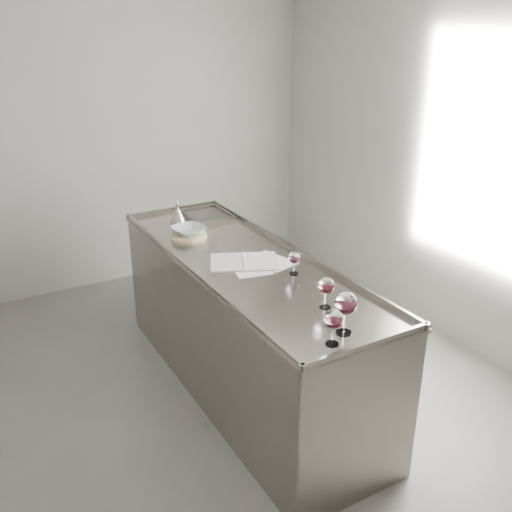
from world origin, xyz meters
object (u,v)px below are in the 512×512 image
counter (245,326)px  notebook (244,262)px  ceramic_bowl (189,230)px  wine_glass_small (294,258)px  wine_glass_left (333,320)px  wine_funnel (178,215)px  wine_glass_right (326,286)px  wine_glass_middle (346,304)px

counter → notebook: 0.47m
ceramic_bowl → wine_glass_small: bearing=-72.0°
wine_glass_left → counter: bearing=83.4°
wine_glass_small → wine_funnel: wine_funnel is taller
wine_glass_right → ceramic_bowl: wine_glass_right is taller
counter → ceramic_bowl: size_ratio=10.79×
notebook → ceramic_bowl: (-0.11, 0.60, 0.04)m
wine_glass_middle → wine_funnel: size_ratio=1.19×
wine_glass_left → notebook: (0.11, 1.06, -0.12)m
wine_glass_middle → wine_funnel: 1.94m
wine_glass_left → wine_glass_small: 0.82m
wine_glass_middle → ceramic_bowl: wine_glass_middle is taller
wine_glass_left → ceramic_bowl: (-0.00, 1.66, -0.08)m
counter → wine_glass_middle: (-0.01, -1.02, 0.62)m
notebook → wine_glass_left: bearing=-70.3°
wine_glass_left → wine_glass_right: (0.19, 0.32, -0.01)m
wine_funnel → wine_glass_left: bearing=-91.5°
counter → wine_glass_middle: wine_glass_middle is taller
counter → wine_funnel: (-0.07, 0.91, 0.52)m
wine_glass_right → ceramic_bowl: (-0.20, 1.34, -0.07)m
wine_glass_small → wine_funnel: bearing=100.9°
wine_glass_left → wine_glass_right: bearing=58.9°
wine_glass_middle → notebook: wine_glass_middle is taller
notebook → wine_funnel: bearing=119.1°
wine_glass_left → wine_glass_right: wine_glass_left is taller
wine_glass_left → wine_glass_small: bearing=69.4°
wine_glass_middle → counter: bearing=89.3°
counter → wine_glass_small: size_ratio=17.12×
wine_glass_middle → wine_glass_right: 0.28m
counter → wine_glass_left: 1.24m
counter → ceramic_bowl: ceramic_bowl is taller
wine_funnel → wine_glass_middle: bearing=-88.2°
counter → notebook: counter is taller
counter → wine_funnel: bearing=94.7°
wine_glass_small → ceramic_bowl: bearing=108.0°
ceramic_bowl → counter: bearing=-77.5°
notebook → wine_glass_right: bearing=-58.0°
wine_glass_right → wine_funnel: size_ratio=0.93×
wine_glass_left → ceramic_bowl: wine_glass_left is taller
wine_glass_right → ceramic_bowl: bearing=98.3°
wine_glass_middle → notebook: 1.01m
notebook → wine_funnel: (-0.06, 0.93, 0.05)m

